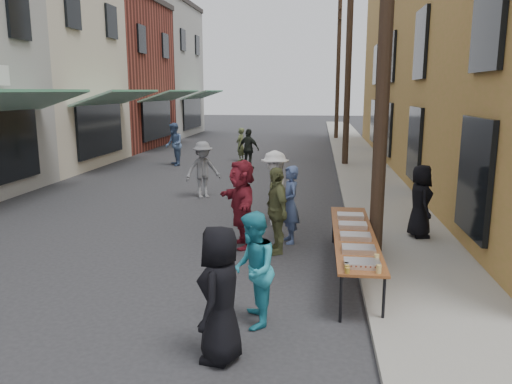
% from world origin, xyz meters
% --- Properties ---
extents(ground, '(120.00, 120.00, 0.00)m').
position_xyz_m(ground, '(0.00, 0.00, 0.00)').
color(ground, '#28282B').
rests_on(ground, ground).
extents(sidewalk, '(2.20, 60.00, 0.10)m').
position_xyz_m(sidewalk, '(5.00, 15.00, 0.05)').
color(sidewalk, gray).
rests_on(sidewalk, ground).
extents(storefront_row, '(8.00, 37.00, 9.00)m').
position_xyz_m(storefront_row, '(-10.00, 14.96, 4.12)').
color(storefront_row, maroon).
rests_on(storefront_row, ground).
extents(utility_pole_near, '(0.26, 0.26, 9.00)m').
position_xyz_m(utility_pole_near, '(4.30, 3.00, 4.50)').
color(utility_pole_near, '#2D2116').
rests_on(utility_pole_near, ground).
extents(utility_pole_mid, '(0.26, 0.26, 9.00)m').
position_xyz_m(utility_pole_mid, '(4.30, 15.00, 4.50)').
color(utility_pole_mid, '#2D2116').
rests_on(utility_pole_mid, ground).
extents(utility_pole_far, '(0.26, 0.26, 9.00)m').
position_xyz_m(utility_pole_far, '(4.30, 27.00, 4.50)').
color(utility_pole_far, '#2D2116').
rests_on(utility_pole_far, ground).
extents(serving_table, '(0.70, 4.00, 0.75)m').
position_xyz_m(serving_table, '(3.80, 1.89, 0.71)').
color(serving_table, brown).
rests_on(serving_table, ground).
extents(catering_tray_sausage, '(0.50, 0.33, 0.08)m').
position_xyz_m(catering_tray_sausage, '(3.80, 0.24, 0.79)').
color(catering_tray_sausage, maroon).
rests_on(catering_tray_sausage, serving_table).
extents(catering_tray_foil_b, '(0.50, 0.33, 0.08)m').
position_xyz_m(catering_tray_foil_b, '(3.80, 0.89, 0.79)').
color(catering_tray_foil_b, '#B2B2B7').
rests_on(catering_tray_foil_b, serving_table).
extents(catering_tray_buns, '(0.50, 0.33, 0.08)m').
position_xyz_m(catering_tray_buns, '(3.80, 1.59, 0.79)').
color(catering_tray_buns, tan).
rests_on(catering_tray_buns, serving_table).
extents(catering_tray_foil_d, '(0.50, 0.33, 0.08)m').
position_xyz_m(catering_tray_foil_d, '(3.80, 2.29, 0.79)').
color(catering_tray_foil_d, '#B2B2B7').
rests_on(catering_tray_foil_d, serving_table).
extents(catering_tray_buns_end, '(0.50, 0.33, 0.08)m').
position_xyz_m(catering_tray_buns_end, '(3.80, 2.99, 0.79)').
color(catering_tray_buns_end, tan).
rests_on(catering_tray_buns_end, serving_table).
extents(condiment_jar_a, '(0.07, 0.07, 0.08)m').
position_xyz_m(condiment_jar_a, '(3.58, -0.06, 0.79)').
color(condiment_jar_a, '#A57F26').
rests_on(condiment_jar_a, serving_table).
extents(condiment_jar_b, '(0.07, 0.07, 0.08)m').
position_xyz_m(condiment_jar_b, '(3.58, 0.04, 0.79)').
color(condiment_jar_b, '#A57F26').
rests_on(condiment_jar_b, serving_table).
extents(condiment_jar_c, '(0.07, 0.07, 0.08)m').
position_xyz_m(condiment_jar_c, '(3.58, 0.14, 0.79)').
color(condiment_jar_c, '#A57F26').
rests_on(condiment_jar_c, serving_table).
extents(cup_stack, '(0.08, 0.08, 0.12)m').
position_xyz_m(cup_stack, '(4.00, -0.01, 0.81)').
color(cup_stack, tan).
rests_on(cup_stack, serving_table).
extents(guest_front_a, '(0.63, 0.87, 1.65)m').
position_xyz_m(guest_front_a, '(2.05, -1.15, 0.83)').
color(guest_front_a, black).
rests_on(guest_front_a, ground).
extents(guest_front_b, '(0.57, 0.70, 1.65)m').
position_xyz_m(guest_front_b, '(2.59, 3.67, 0.82)').
color(guest_front_b, '#475A89').
rests_on(guest_front_b, ground).
extents(guest_front_c, '(0.70, 0.85, 1.59)m').
position_xyz_m(guest_front_c, '(2.31, -0.21, 0.80)').
color(guest_front_c, teal).
rests_on(guest_front_c, ground).
extents(guest_front_d, '(0.81, 1.23, 1.78)m').
position_xyz_m(guest_front_d, '(2.14, 5.15, 0.89)').
color(guest_front_d, silver).
rests_on(guest_front_d, ground).
extents(guest_front_e, '(0.78, 1.09, 1.72)m').
position_xyz_m(guest_front_e, '(2.36, 2.96, 0.86)').
color(guest_front_e, '#5D6238').
rests_on(guest_front_e, ground).
extents(guest_queue_back, '(1.19, 1.75, 1.81)m').
position_xyz_m(guest_queue_back, '(1.62, 3.28, 0.91)').
color(guest_queue_back, maroon).
rests_on(guest_queue_back, ground).
extents(server, '(0.57, 0.81, 1.55)m').
position_xyz_m(server, '(5.33, 4.12, 0.88)').
color(server, black).
rests_on(server, sidewalk).
extents(passerby_left, '(1.26, 1.13, 1.69)m').
position_xyz_m(passerby_left, '(-0.27, 7.93, 0.85)').
color(passerby_left, slate).
rests_on(passerby_left, ground).
extents(passerby_mid, '(1.05, 0.77, 1.65)m').
position_xyz_m(passerby_mid, '(0.32, 13.65, 0.83)').
color(passerby_mid, black).
rests_on(passerby_mid, ground).
extents(passerby_right, '(0.49, 0.63, 1.52)m').
position_xyz_m(passerby_right, '(-0.38, 15.93, 0.76)').
color(passerby_right, '#4E5934').
rests_on(passerby_right, ground).
extents(passerby_far, '(1.02, 1.11, 1.84)m').
position_xyz_m(passerby_far, '(-3.00, 14.20, 0.92)').
color(passerby_far, '#4B6591').
rests_on(passerby_far, ground).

